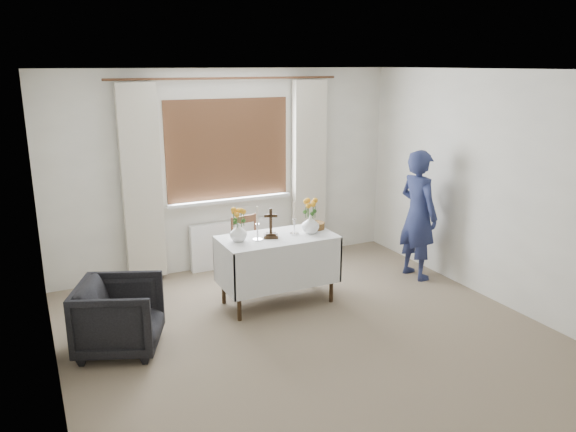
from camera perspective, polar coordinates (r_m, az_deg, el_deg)
The scene contains 12 objects.
ground at distance 5.36m, azimuth 3.55°, elevation -13.19°, with size 5.00×5.00×0.00m, color #86775C.
altar_table at distance 6.13m, azimuth -1.08°, elevation -5.50°, with size 1.24×0.64×0.76m, color silver.
wooden_chair at distance 6.70m, azimuth -3.81°, elevation -3.51°, with size 0.37×0.37×0.80m, color brown, non-canonical shape.
armchair at distance 5.40m, azimuth -16.73°, elevation -9.72°, with size 0.71×0.73×0.66m, color black.
person at distance 6.94m, azimuth 13.08°, elevation 0.13°, with size 0.58×0.38×1.58m, color navy.
radiator at distance 7.28m, azimuth -5.69°, elevation -2.84°, with size 1.10×0.10×0.60m, color white.
wooden_cross at distance 5.92m, azimuth -1.76°, elevation -0.73°, with size 0.15×0.11×0.32m, color black, non-canonical shape.
candlestick_left at distance 5.84m, azimuth -3.13°, elevation -0.75°, with size 0.10×0.10×0.36m, color white, non-canonical shape.
candlestick_right at distance 6.03m, azimuth 0.64°, elevation -0.22°, with size 0.10×0.10×0.36m, color white, non-canonical shape.
flower_vase_left at distance 5.85m, azimuth -5.08°, elevation -1.66°, with size 0.18×0.18×0.19m, color white.
flower_vase_right at distance 6.11m, azimuth 2.29°, elevation -0.81°, with size 0.19×0.19×0.20m, color white.
wicker_basket at distance 6.28m, azimuth 2.84°, elevation -0.97°, with size 0.20×0.20×0.07m, color brown.
Camera 1 is at (-2.33, -4.10, 2.55)m, focal length 35.00 mm.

